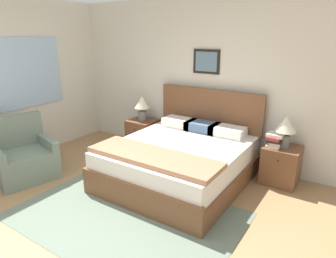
# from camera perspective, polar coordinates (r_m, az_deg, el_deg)

# --- Properties ---
(ground_plane) EXTENTS (16.00, 16.00, 0.00)m
(ground_plane) POSITION_cam_1_polar(r_m,az_deg,el_deg) (3.36, -20.69, -21.08)
(ground_plane) COLOR #99754C
(wall_back) EXTENTS (7.32, 0.09, 2.60)m
(wall_back) POSITION_cam_1_polar(r_m,az_deg,el_deg) (5.03, 6.26, 9.14)
(wall_back) COLOR beige
(wall_back) RESTS_ON ground_plane
(wall_left) EXTENTS (0.08, 5.38, 2.60)m
(wall_left) POSITION_cam_1_polar(r_m,az_deg,el_deg) (5.61, -25.35, 8.50)
(wall_left) COLOR beige
(wall_left) RESTS_ON ground_plane
(area_rug_main) EXTENTS (2.57, 1.76, 0.01)m
(area_rug_main) POSITION_cam_1_polar(r_m,az_deg,el_deg) (3.70, -7.99, -15.93)
(area_rug_main) COLOR slate
(area_rug_main) RESTS_ON ground_plane
(bed) EXTENTS (1.77, 1.97, 1.20)m
(bed) POSITION_cam_1_polar(r_m,az_deg,el_deg) (4.31, 2.25, -5.89)
(bed) COLOR brown
(bed) RESTS_ON ground_plane
(armchair) EXTENTS (0.88, 0.94, 0.90)m
(armchair) POSITION_cam_1_polar(r_m,az_deg,el_deg) (4.89, -25.85, -5.08)
(armchair) COLOR slate
(armchair) RESTS_ON ground_plane
(nightstand_near_window) EXTENTS (0.48, 0.48, 0.54)m
(nightstand_near_window) POSITION_cam_1_polar(r_m,az_deg,el_deg) (5.54, -4.79, -0.97)
(nightstand_near_window) COLOR brown
(nightstand_near_window) RESTS_ON ground_plane
(nightstand_by_door) EXTENTS (0.48, 0.48, 0.54)m
(nightstand_by_door) POSITION_cam_1_polar(r_m,az_deg,el_deg) (4.56, 20.70, -6.41)
(nightstand_by_door) COLOR brown
(nightstand_by_door) RESTS_ON ground_plane
(table_lamp_near_window) EXTENTS (0.28, 0.28, 0.45)m
(table_lamp_near_window) POSITION_cam_1_polar(r_m,az_deg,el_deg) (5.39, -4.96, 4.66)
(table_lamp_near_window) COLOR slate
(table_lamp_near_window) RESTS_ON nightstand_near_window
(table_lamp_by_door) EXTENTS (0.28, 0.28, 0.45)m
(table_lamp_by_door) POSITION_cam_1_polar(r_m,az_deg,el_deg) (4.36, 21.51, 0.30)
(table_lamp_by_door) COLOR slate
(table_lamp_by_door) RESTS_ON nightstand_by_door
(book_thick_bottom) EXTENTS (0.19, 0.27, 0.04)m
(book_thick_bottom) POSITION_cam_1_polar(r_m,az_deg,el_deg) (4.43, 19.61, -2.92)
(book_thick_bottom) COLOR silver
(book_thick_bottom) RESTS_ON nightstand_by_door
(book_hardcover_middle) EXTENTS (0.18, 0.24, 0.03)m
(book_hardcover_middle) POSITION_cam_1_polar(r_m,az_deg,el_deg) (4.42, 19.66, -2.48)
(book_hardcover_middle) COLOR beige
(book_hardcover_middle) RESTS_ON book_thick_bottom
(book_novel_upper) EXTENTS (0.22, 0.23, 0.04)m
(book_novel_upper) POSITION_cam_1_polar(r_m,az_deg,el_deg) (4.40, 19.71, -2.04)
(book_novel_upper) COLOR #232328
(book_novel_upper) RESTS_ON book_hardcover_middle
(book_slim_near_top) EXTENTS (0.19, 0.26, 0.04)m
(book_slim_near_top) POSITION_cam_1_polar(r_m,az_deg,el_deg) (4.39, 19.76, -1.55)
(book_slim_near_top) COLOR #B7332D
(book_slim_near_top) RESTS_ON book_novel_upper
(book_paperback_top) EXTENTS (0.22, 0.21, 0.04)m
(book_paperback_top) POSITION_cam_1_polar(r_m,az_deg,el_deg) (4.38, 19.82, -1.04)
(book_paperback_top) COLOR silver
(book_paperback_top) RESTS_ON book_slim_near_top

